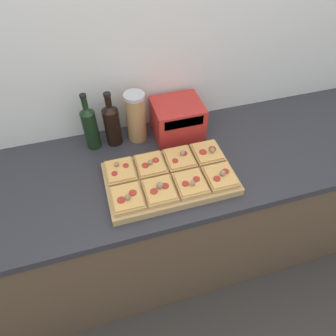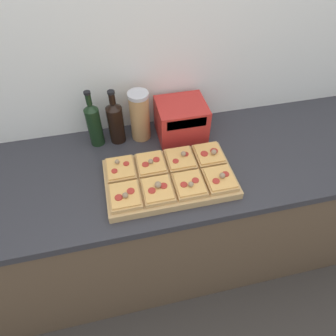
{
  "view_description": "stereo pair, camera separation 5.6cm",
  "coord_description": "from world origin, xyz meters",
  "px_view_note": "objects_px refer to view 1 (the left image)",
  "views": [
    {
      "loc": [
        -0.26,
        -0.6,
        1.92
      ],
      "look_at": [
        -0.01,
        0.24,
        0.96
      ],
      "focal_mm": 32.0,
      "sensor_mm": 36.0,
      "label": 1
    },
    {
      "loc": [
        -0.2,
        -0.62,
        1.92
      ],
      "look_at": [
        -0.01,
        0.24,
        0.96
      ],
      "focal_mm": 32.0,
      "sensor_mm": 36.0,
      "label": 2
    }
  ],
  "objects_px": {
    "olive_oil_bottle": "(90,127)",
    "wine_bottle": "(112,124)",
    "cutting_board": "(170,179)",
    "grain_jar_tall": "(136,117)",
    "toaster_oven": "(177,119)"
  },
  "relations": [
    {
      "from": "wine_bottle",
      "to": "grain_jar_tall",
      "type": "relative_size",
      "value": 1.1
    },
    {
      "from": "olive_oil_bottle",
      "to": "wine_bottle",
      "type": "height_order",
      "value": "olive_oil_bottle"
    },
    {
      "from": "cutting_board",
      "to": "olive_oil_bottle",
      "type": "height_order",
      "value": "olive_oil_bottle"
    },
    {
      "from": "cutting_board",
      "to": "grain_jar_tall",
      "type": "relative_size",
      "value": 2.18
    },
    {
      "from": "grain_jar_tall",
      "to": "toaster_oven",
      "type": "relative_size",
      "value": 0.98
    },
    {
      "from": "toaster_oven",
      "to": "cutting_board",
      "type": "bearing_deg",
      "value": -112.94
    },
    {
      "from": "cutting_board",
      "to": "wine_bottle",
      "type": "height_order",
      "value": "wine_bottle"
    },
    {
      "from": "olive_oil_bottle",
      "to": "grain_jar_tall",
      "type": "height_order",
      "value": "olive_oil_bottle"
    },
    {
      "from": "wine_bottle",
      "to": "grain_jar_tall",
      "type": "height_order",
      "value": "wine_bottle"
    },
    {
      "from": "grain_jar_tall",
      "to": "wine_bottle",
      "type": "bearing_deg",
      "value": 180.0
    },
    {
      "from": "olive_oil_bottle",
      "to": "wine_bottle",
      "type": "relative_size",
      "value": 1.04
    },
    {
      "from": "olive_oil_bottle",
      "to": "toaster_oven",
      "type": "relative_size",
      "value": 1.13
    },
    {
      "from": "grain_jar_tall",
      "to": "toaster_oven",
      "type": "bearing_deg",
      "value": -7.28
    },
    {
      "from": "grain_jar_tall",
      "to": "toaster_oven",
      "type": "xyz_separation_m",
      "value": [
        0.2,
        -0.03,
        -0.04
      ]
    },
    {
      "from": "olive_oil_bottle",
      "to": "wine_bottle",
      "type": "bearing_deg",
      "value": 0.0
    }
  ]
}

